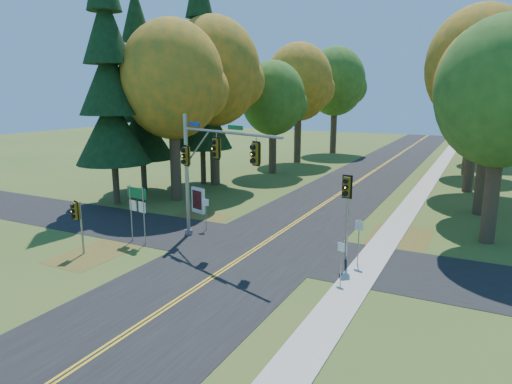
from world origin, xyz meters
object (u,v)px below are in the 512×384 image
at_px(traffic_mast, 206,162).
at_px(route_sign_cluster, 137,203).
at_px(info_kiosk, 198,200).
at_px(east_signal_pole, 347,196).

height_order(traffic_mast, route_sign_cluster, traffic_mast).
xyz_separation_m(traffic_mast, info_kiosk, (-4.26, 5.34, -3.79)).
relative_size(route_sign_cluster, info_kiosk, 1.79).
bearing_deg(east_signal_pole, route_sign_cluster, -163.52).
bearing_deg(east_signal_pole, traffic_mast, -171.09).
bearing_deg(info_kiosk, route_sign_cluster, -65.12).
height_order(route_sign_cluster, info_kiosk, route_sign_cluster).
distance_m(east_signal_pole, route_sign_cluster, 11.83).
height_order(east_signal_pole, info_kiosk, east_signal_pole).
height_order(traffic_mast, info_kiosk, traffic_mast).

